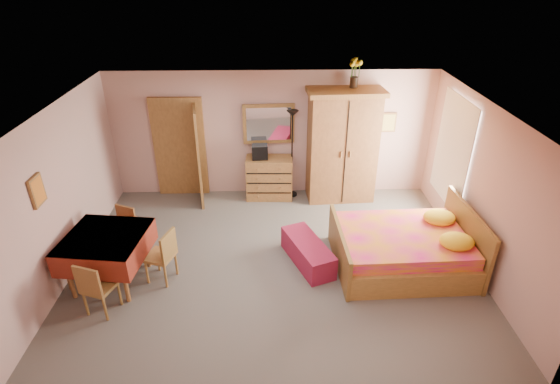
{
  "coord_description": "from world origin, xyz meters",
  "views": [
    {
      "loc": [
        -0.06,
        -5.89,
        4.49
      ],
      "look_at": [
        0.1,
        0.3,
        1.15
      ],
      "focal_mm": 28.0,
      "sensor_mm": 36.0,
      "label": 1
    }
  ],
  "objects_px": {
    "floor_lamp": "(292,155)",
    "wall_mirror": "(269,124)",
    "bench": "(308,252)",
    "dining_table": "(109,259)",
    "wardrobe": "(342,146)",
    "chair_south": "(100,286)",
    "chair_west": "(64,252)",
    "chest_of_drawers": "(269,178)",
    "stereo": "(260,152)",
    "bed": "(403,239)",
    "chair_north": "(122,232)",
    "chair_east": "(160,256)",
    "sunflower_vase": "(355,73)"
  },
  "relations": [
    {
      "from": "floor_lamp",
      "to": "wall_mirror",
      "type": "bearing_deg",
      "value": 163.89
    },
    {
      "from": "bench",
      "to": "dining_table",
      "type": "distance_m",
      "value": 3.12
    },
    {
      "from": "wardrobe",
      "to": "chair_south",
      "type": "height_order",
      "value": "wardrobe"
    },
    {
      "from": "wall_mirror",
      "to": "bench",
      "type": "xyz_separation_m",
      "value": [
        0.62,
        -2.49,
        -1.35
      ]
    },
    {
      "from": "chair_west",
      "to": "chest_of_drawers",
      "type": "bearing_deg",
      "value": 153.07
    },
    {
      "from": "bench",
      "to": "chair_west",
      "type": "xyz_separation_m",
      "value": [
        -3.78,
        -0.33,
        0.31
      ]
    },
    {
      "from": "chest_of_drawers",
      "to": "chair_west",
      "type": "height_order",
      "value": "chair_west"
    },
    {
      "from": "stereo",
      "to": "chair_south",
      "type": "height_order",
      "value": "stereo"
    },
    {
      "from": "wall_mirror",
      "to": "bed",
      "type": "distance_m",
      "value": 3.51
    },
    {
      "from": "chair_west",
      "to": "chair_north",
      "type": "bearing_deg",
      "value": 158.65
    },
    {
      "from": "chair_north",
      "to": "chair_east",
      "type": "height_order",
      "value": "chair_east"
    },
    {
      "from": "dining_table",
      "to": "chair_north",
      "type": "height_order",
      "value": "dining_table"
    },
    {
      "from": "sunflower_vase",
      "to": "wall_mirror",
      "type": "bearing_deg",
      "value": 175.21
    },
    {
      "from": "chest_of_drawers",
      "to": "bench",
      "type": "height_order",
      "value": "chest_of_drawers"
    },
    {
      "from": "chest_of_drawers",
      "to": "dining_table",
      "type": "xyz_separation_m",
      "value": [
        -2.46,
        -2.68,
        -0.02
      ]
    },
    {
      "from": "chest_of_drawers",
      "to": "wardrobe",
      "type": "distance_m",
      "value": 1.63
    },
    {
      "from": "bed",
      "to": "chair_south",
      "type": "bearing_deg",
      "value": -170.13
    },
    {
      "from": "wall_mirror",
      "to": "bench",
      "type": "relative_size",
      "value": 0.86
    },
    {
      "from": "floor_lamp",
      "to": "chair_east",
      "type": "distance_m",
      "value": 3.5
    },
    {
      "from": "wall_mirror",
      "to": "chest_of_drawers",
      "type": "bearing_deg",
      "value": -93.52
    },
    {
      "from": "dining_table",
      "to": "chair_west",
      "type": "bearing_deg",
      "value": 174.5
    },
    {
      "from": "stereo",
      "to": "chair_north",
      "type": "relative_size",
      "value": 0.38
    },
    {
      "from": "wall_mirror",
      "to": "bench",
      "type": "bearing_deg",
      "value": -79.49
    },
    {
      "from": "stereo",
      "to": "bed",
      "type": "height_order",
      "value": "stereo"
    },
    {
      "from": "stereo",
      "to": "bed",
      "type": "bearing_deg",
      "value": -45.33
    },
    {
      "from": "sunflower_vase",
      "to": "bench",
      "type": "relative_size",
      "value": 0.46
    },
    {
      "from": "chair_south",
      "to": "chair_west",
      "type": "bearing_deg",
      "value": 157.01
    },
    {
      "from": "floor_lamp",
      "to": "dining_table",
      "type": "xyz_separation_m",
      "value": [
        -2.93,
        -2.75,
        -0.51
      ]
    },
    {
      "from": "floor_lamp",
      "to": "dining_table",
      "type": "bearing_deg",
      "value": -136.81
    },
    {
      "from": "floor_lamp",
      "to": "chair_north",
      "type": "bearing_deg",
      "value": -145.8
    },
    {
      "from": "chair_east",
      "to": "chair_south",
      "type": "bearing_deg",
      "value": 153.38
    },
    {
      "from": "bench",
      "to": "chair_south",
      "type": "relative_size",
      "value": 1.36
    },
    {
      "from": "sunflower_vase",
      "to": "bench",
      "type": "distance_m",
      "value": 3.5
    },
    {
      "from": "chair_south",
      "to": "chair_east",
      "type": "bearing_deg",
      "value": 64.15
    },
    {
      "from": "chair_north",
      "to": "chair_south",
      "type": "bearing_deg",
      "value": 117.54
    },
    {
      "from": "stereo",
      "to": "chair_west",
      "type": "xyz_separation_m",
      "value": [
        -2.97,
        -2.59,
        -0.53
      ]
    },
    {
      "from": "stereo",
      "to": "floor_lamp",
      "type": "distance_m",
      "value": 0.67
    },
    {
      "from": "floor_lamp",
      "to": "chair_west",
      "type": "relative_size",
      "value": 1.82
    },
    {
      "from": "floor_lamp",
      "to": "bench",
      "type": "height_order",
      "value": "floor_lamp"
    },
    {
      "from": "chair_north",
      "to": "chair_east",
      "type": "distance_m",
      "value": 1.06
    },
    {
      "from": "chair_north",
      "to": "chair_west",
      "type": "distance_m",
      "value": 0.95
    },
    {
      "from": "wall_mirror",
      "to": "chair_north",
      "type": "xyz_separation_m",
      "value": [
        -2.49,
        -2.15,
        -1.13
      ]
    },
    {
      "from": "floor_lamp",
      "to": "bed",
      "type": "height_order",
      "value": "floor_lamp"
    },
    {
      "from": "wall_mirror",
      "to": "floor_lamp",
      "type": "xyz_separation_m",
      "value": [
        0.47,
        -0.14,
        -0.62
      ]
    },
    {
      "from": "chest_of_drawers",
      "to": "bench",
      "type": "distance_m",
      "value": 2.38
    },
    {
      "from": "wardrobe",
      "to": "dining_table",
      "type": "height_order",
      "value": "wardrobe"
    },
    {
      "from": "stereo",
      "to": "wardrobe",
      "type": "xyz_separation_m",
      "value": [
        1.65,
        -0.01,
        0.11
      ]
    },
    {
      "from": "chest_of_drawers",
      "to": "dining_table",
      "type": "distance_m",
      "value": 3.64
    },
    {
      "from": "bench",
      "to": "chair_south",
      "type": "bearing_deg",
      "value": -160.98
    },
    {
      "from": "chest_of_drawers",
      "to": "wall_mirror",
      "type": "distance_m",
      "value": 1.12
    }
  ]
}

